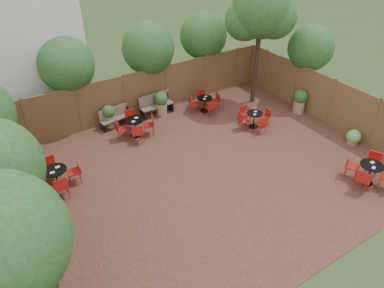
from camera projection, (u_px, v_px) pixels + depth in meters
ground at (212, 169)px, 12.88m from camera, size 80.00×80.00×0.00m
courtyard_paving at (212, 169)px, 12.87m from camera, size 12.00×10.00×0.02m
fence_back at (147, 92)px, 15.79m from camera, size 12.00×0.08×2.00m
fence_left at (30, 215)px, 9.64m from camera, size 0.08×10.00×2.00m
fence_right at (331, 102)px, 14.99m from camera, size 0.08×10.00×2.00m
neighbour_building at (4, 21)px, 14.18m from camera, size 5.00×4.00×8.00m
overhang_foliage at (99, 98)px, 11.51m from camera, size 15.66×10.77×2.72m
courtyard_tree at (261, 13)px, 14.85m from camera, size 2.66×2.56×5.50m
park_bench_left at (115, 117)px, 15.07m from camera, size 1.40×0.60×0.84m
park_bench_right at (156, 104)px, 15.91m from camera, size 1.53×0.55×0.93m
bistro_tables at (200, 140)px, 13.65m from camera, size 10.42×8.57×0.86m
planters at (157, 114)px, 14.99m from camera, size 11.89×3.98×1.08m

